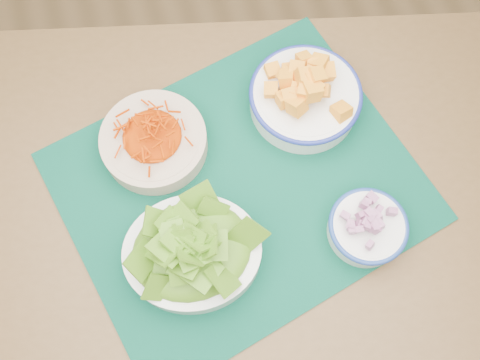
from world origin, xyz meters
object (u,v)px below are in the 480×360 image
Objects in this scene: squash_bowl at (306,93)px; table at (222,222)px; lettuce_bowl at (192,250)px; onion_bowl at (368,227)px; carrot_bowl at (153,139)px; placemat at (240,186)px.

table is at bearing -143.22° from squash_bowl.
onion_bowl is at bearing 1.79° from lettuce_bowl.
table is 9.32× the size of onion_bowl.
squash_bowl is 0.89× the size of lettuce_bowl.
squash_bowl is 0.27m from onion_bowl.
squash_bowl is at bearing 1.55° from carrot_bowl.
squash_bowl is (0.21, 0.15, 0.15)m from table.
squash_bowl is at bearing 23.22° from placemat.
onion_bowl reaches higher than placemat.
carrot_bowl is at bearing 133.60° from table.
carrot_bowl is at bearing 123.63° from placemat.
carrot_bowl is 0.29m from squash_bowl.
squash_bowl reaches higher than onion_bowl.
carrot_bowl is (-0.13, 0.12, 0.04)m from placemat.
lettuce_bowl reaches higher than squash_bowl.
lettuce_bowl is 1.80× the size of onion_bowl.
lettuce_bowl reaches higher than placemat.
table is 2.20× the size of placemat.
onion_bowl is (0.03, -0.27, -0.02)m from squash_bowl.
lettuce_bowl reaches higher than table.
table is at bearing -59.42° from carrot_bowl.
placemat is at bearing -142.26° from squash_bowl.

